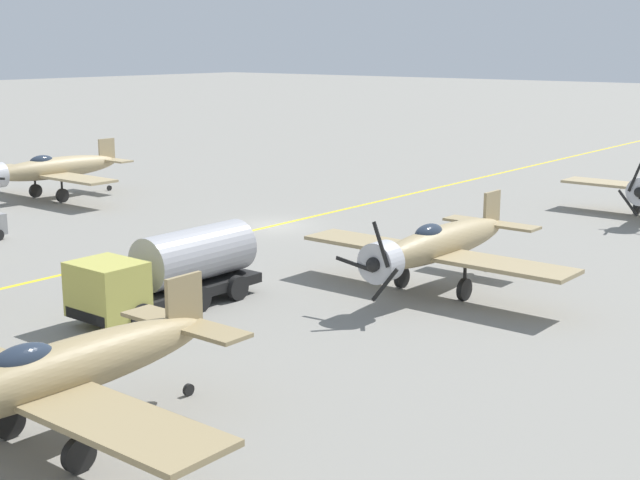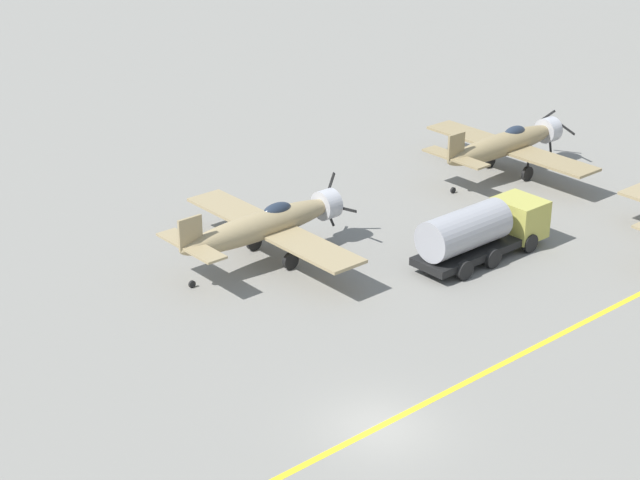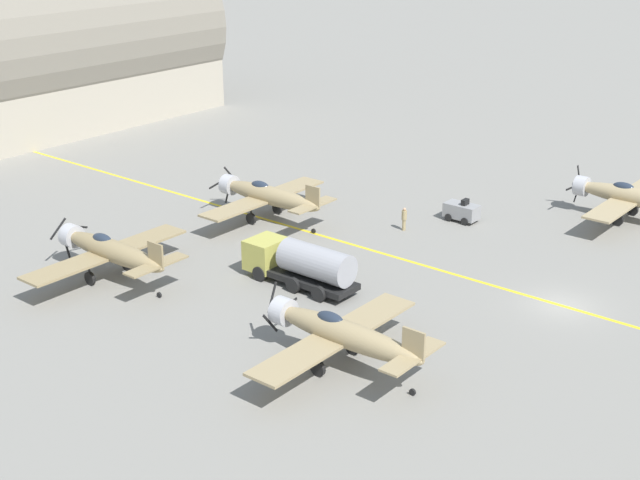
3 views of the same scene
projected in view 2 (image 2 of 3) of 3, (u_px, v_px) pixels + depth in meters
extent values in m
plane|color=gray|center=(379.00, 427.00, 40.69)|extent=(400.00, 400.00, 0.00)
cube|color=yellow|center=(379.00, 427.00, 40.68)|extent=(0.30, 160.00, 0.01)
ellipsoid|color=#968158|center=(502.00, 145.00, 64.42)|extent=(1.50, 9.50, 1.42)
cylinder|color=#B7B7BC|center=(548.00, 130.00, 67.07)|extent=(1.57, 0.90, 1.58)
ellipsoid|color=#232D3D|center=(515.00, 132.00, 64.87)|extent=(0.80, 1.70, 0.76)
cube|color=#968158|center=(510.00, 148.00, 65.01)|extent=(12.00, 2.10, 0.16)
cube|color=#968158|center=(456.00, 158.00, 61.93)|extent=(4.40, 1.10, 0.12)
cube|color=#968158|center=(456.00, 147.00, 61.67)|extent=(0.14, 1.30, 1.60)
sphere|color=black|center=(553.00, 128.00, 67.37)|extent=(0.56, 0.56, 0.56)
cube|color=black|center=(546.00, 117.00, 67.59)|extent=(1.42, 0.06, 1.25)
cube|color=black|center=(550.00, 141.00, 67.83)|extent=(0.46, 0.06, 1.75)
cube|color=black|center=(564.00, 127.00, 66.68)|extent=(1.70, 0.06, 0.71)
cylinder|color=black|center=(490.00, 151.00, 66.31)|extent=(0.14, 0.14, 1.26)
cylinder|color=black|center=(489.00, 161.00, 66.57)|extent=(0.22, 0.90, 0.90)
cylinder|color=black|center=(528.00, 164.00, 64.23)|extent=(0.14, 0.14, 1.26)
cylinder|color=black|center=(527.00, 174.00, 64.49)|extent=(0.22, 0.90, 0.90)
cylinder|color=black|center=(453.00, 190.00, 62.72)|extent=(0.12, 0.36, 0.36)
ellipsoid|color=tan|center=(259.00, 226.00, 53.13)|extent=(1.50, 9.50, 1.42)
cylinder|color=#B7B7BC|center=(327.00, 204.00, 55.78)|extent=(1.57, 0.90, 1.58)
ellipsoid|color=#232D3D|center=(277.00, 210.00, 53.58)|extent=(0.80, 1.70, 0.76)
cube|color=tan|center=(272.00, 229.00, 53.72)|extent=(12.00, 2.10, 0.16)
cube|color=tan|center=(191.00, 246.00, 50.64)|extent=(4.40, 1.10, 0.12)
cube|color=tan|center=(190.00, 233.00, 50.37)|extent=(0.14, 1.30, 1.60)
sphere|color=black|center=(334.00, 202.00, 56.07)|extent=(0.56, 0.56, 0.56)
cube|color=black|center=(330.00, 186.00, 55.97)|extent=(0.79, 0.06, 1.67)
cube|color=black|center=(327.00, 211.00, 56.73)|extent=(1.19, 0.06, 1.47)
cube|color=black|center=(345.00, 209.00, 55.52)|extent=(1.75, 0.06, 0.38)
cylinder|color=black|center=(254.00, 231.00, 55.02)|extent=(0.14, 0.14, 1.26)
cylinder|color=black|center=(254.00, 242.00, 55.28)|extent=(0.22, 0.90, 0.90)
cylinder|color=black|center=(290.00, 249.00, 52.94)|extent=(0.14, 0.14, 1.26)
cylinder|color=black|center=(291.00, 261.00, 53.20)|extent=(0.22, 0.90, 0.90)
cylinder|color=black|center=(192.00, 284.00, 51.43)|extent=(0.12, 0.36, 0.36)
cube|color=black|center=(480.00, 247.00, 54.35)|extent=(2.25, 8.00, 0.40)
cube|color=#B2AD4C|center=(519.00, 217.00, 55.78)|extent=(2.50, 2.08, 2.00)
cylinder|color=#9E9EA3|center=(464.00, 230.00, 53.03)|extent=(2.10, 4.96, 2.10)
cylinder|color=black|center=(495.00, 229.00, 56.70)|extent=(0.30, 1.00, 1.00)
cylinder|color=black|center=(530.00, 243.00, 55.05)|extent=(0.30, 1.00, 1.00)
cylinder|color=black|center=(458.00, 244.00, 54.99)|extent=(0.30, 1.00, 1.00)
cylinder|color=black|center=(493.00, 258.00, 53.34)|extent=(0.30, 1.00, 1.00)
cylinder|color=black|center=(429.00, 255.00, 53.75)|extent=(0.30, 1.00, 1.00)
cylinder|color=black|center=(465.00, 270.00, 52.10)|extent=(0.30, 1.00, 1.00)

